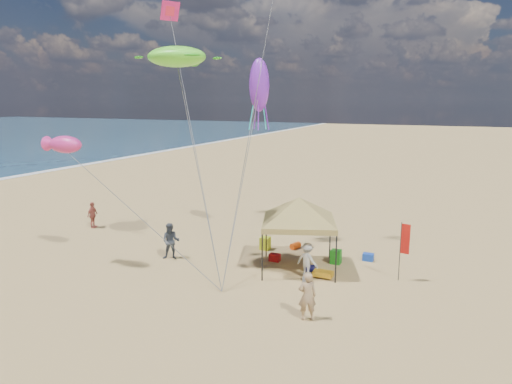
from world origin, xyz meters
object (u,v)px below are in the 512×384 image
at_px(cooler_red, 275,257).
at_px(cooler_blue, 368,257).
at_px(chair_green, 336,257).
at_px(person_far_a, 93,215).
at_px(person_near_a, 307,296).
at_px(canopy_tent, 299,200).
at_px(person_near_b, 171,241).
at_px(feather_flag, 404,242).
at_px(chair_yellow, 265,243).
at_px(person_near_c, 307,260).
at_px(beach_cart, 323,274).

relative_size(cooler_red, cooler_blue, 1.00).
xyz_separation_m(chair_green, person_far_a, (-16.04, 0.17, 0.50)).
distance_m(chair_green, person_near_a, 6.50).
distance_m(canopy_tent, person_near_a, 5.91).
xyz_separation_m(canopy_tent, person_near_b, (-6.49, -1.33, -2.49)).
bearing_deg(canopy_tent, feather_flag, 4.88).
bearing_deg(chair_yellow, cooler_red, -52.51).
bearing_deg(chair_yellow, person_near_c, -41.50).
distance_m(cooler_blue, person_far_a, 17.50).
relative_size(person_near_c, person_far_a, 0.99).
distance_m(cooler_red, cooler_blue, 4.82).
relative_size(cooler_blue, chair_yellow, 0.77).
height_order(beach_cart, person_near_a, person_near_a).
height_order(cooler_red, beach_cart, cooler_red).
relative_size(feather_flag, person_near_c, 1.65).
xyz_separation_m(canopy_tent, person_near_a, (2.04, -4.96, -2.50)).
distance_m(chair_yellow, beach_cart, 4.92).
distance_m(canopy_tent, beach_cart, 3.61).
relative_size(beach_cart, person_far_a, 0.53).
distance_m(canopy_tent, cooler_red, 3.61).
bearing_deg(cooler_blue, person_far_a, -177.02).
xyz_separation_m(person_near_c, person_far_a, (-15.28, 2.55, 0.01)).
relative_size(chair_yellow, person_near_b, 0.37).
bearing_deg(cooler_red, person_near_a, -57.68).
xyz_separation_m(cooler_red, cooler_blue, (4.38, 2.01, 0.00)).
bearing_deg(person_near_a, chair_green, -111.76).
distance_m(person_near_c, person_far_a, 15.49).
bearing_deg(person_near_c, person_near_a, 121.35).
bearing_deg(person_far_a, cooler_red, -103.68).
relative_size(person_near_a, person_near_b, 0.99).
relative_size(person_near_b, person_near_c, 1.14).
bearing_deg(chair_green, person_near_b, -160.55).
height_order(chair_yellow, person_near_a, person_near_a).
bearing_deg(chair_yellow, person_far_a, -177.87).
distance_m(cooler_blue, chair_green, 1.79).
bearing_deg(canopy_tent, person_near_a, -67.67).
height_order(cooler_red, person_near_b, person_near_b).
bearing_deg(chair_green, beach_cart, -91.48).
bearing_deg(cooler_blue, cooler_red, -155.35).
height_order(feather_flag, cooler_red, feather_flag).
height_order(chair_green, beach_cart, chair_green).
distance_m(canopy_tent, chair_yellow, 4.58).
height_order(cooler_blue, person_near_c, person_near_c).
distance_m(cooler_blue, chair_yellow, 5.58).
distance_m(person_near_a, person_near_b, 9.26).
bearing_deg(chair_yellow, cooler_blue, 4.80).
xyz_separation_m(chair_green, chair_yellow, (-4.14, 0.61, 0.00)).
bearing_deg(person_far_a, person_near_a, -120.63).
bearing_deg(person_near_b, canopy_tent, -10.81).
bearing_deg(feather_flag, person_near_a, -117.63).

